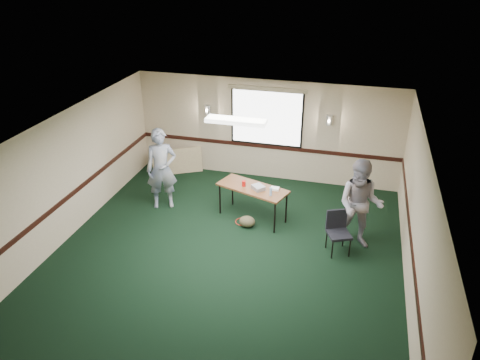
% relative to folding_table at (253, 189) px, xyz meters
% --- Properties ---
extents(ground, '(8.00, 8.00, 0.00)m').
position_rel_folding_table_xyz_m(ground, '(-0.17, -1.78, -0.75)').
color(ground, black).
rests_on(ground, ground).
extents(room_shell, '(8.00, 8.02, 8.00)m').
position_rel_folding_table_xyz_m(room_shell, '(-0.17, 0.34, 0.83)').
color(room_shell, '#C7AE90').
rests_on(room_shell, ground).
extents(folding_table, '(1.74, 1.14, 0.81)m').
position_rel_folding_table_xyz_m(folding_table, '(0.00, 0.00, 0.00)').
color(folding_table, brown).
rests_on(folding_table, ground).
extents(projector, '(0.35, 0.35, 0.09)m').
position_rel_folding_table_xyz_m(projector, '(0.14, -0.07, 0.10)').
color(projector, gray).
rests_on(projector, folding_table).
extents(game_console, '(0.19, 0.15, 0.05)m').
position_rel_folding_table_xyz_m(game_console, '(0.50, 0.02, 0.08)').
color(game_console, white).
rests_on(game_console, folding_table).
extents(red_cup, '(0.09, 0.09, 0.13)m').
position_rel_folding_table_xyz_m(red_cup, '(-0.21, 0.00, 0.12)').
color(red_cup, '#B9100C').
rests_on(red_cup, folding_table).
extents(water_bottle, '(0.06, 0.06, 0.19)m').
position_rel_folding_table_xyz_m(water_bottle, '(0.47, -0.28, 0.15)').
color(water_bottle, '#81A9D4').
rests_on(water_bottle, folding_table).
extents(duffel_bag, '(0.42, 0.36, 0.26)m').
position_rel_folding_table_xyz_m(duffel_bag, '(-0.03, -0.40, -0.62)').
color(duffel_bag, '#483F29').
rests_on(duffel_bag, ground).
extents(cable_coil, '(0.35, 0.35, 0.02)m').
position_rel_folding_table_xyz_m(cable_coil, '(-0.17, -0.24, -0.74)').
color(cable_coil, red).
rests_on(cable_coil, ground).
extents(folded_table, '(1.30, 0.84, 0.70)m').
position_rel_folding_table_xyz_m(folded_table, '(-2.58, 1.82, -0.40)').
color(folded_table, tan).
rests_on(folded_table, ground).
extents(conference_chair, '(0.58, 0.59, 0.90)m').
position_rel_folding_table_xyz_m(conference_chair, '(1.99, -0.79, -0.22)').
color(conference_chair, black).
rests_on(conference_chair, ground).
extents(person_left, '(0.85, 0.73, 1.97)m').
position_rel_folding_table_xyz_m(person_left, '(-2.22, 0.01, 0.24)').
color(person_left, '#3E4E89').
rests_on(person_left, ground).
extents(person_right, '(1.01, 0.83, 1.94)m').
position_rel_folding_table_xyz_m(person_right, '(2.37, -0.49, 0.22)').
color(person_right, '#788FBB').
rests_on(person_right, ground).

